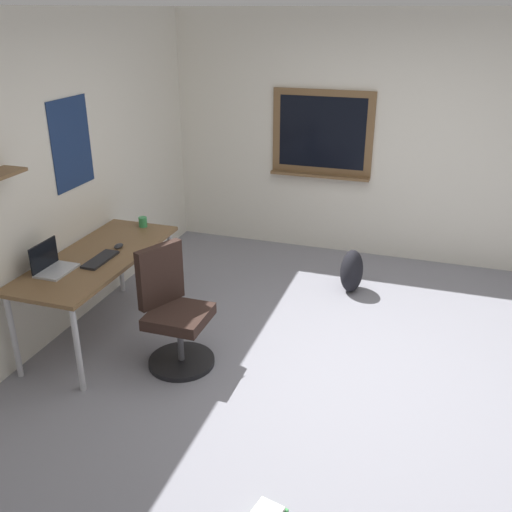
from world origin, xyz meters
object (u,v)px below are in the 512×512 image
object	(u,v)px
office_chair	(174,316)
coffee_mug	(143,222)
keyboard	(100,260)
laptop	(52,265)
computer_mouse	(119,246)
backpack	(352,271)
desk	(98,263)

from	to	relation	value
office_chair	coffee_mug	bearing A→B (deg)	38.77
keyboard	office_chair	bearing A→B (deg)	-99.23
coffee_mug	laptop	bearing A→B (deg)	169.97
laptop	computer_mouse	bearing A→B (deg)	-23.12
laptop	computer_mouse	world-z (taller)	laptop
coffee_mug	office_chair	bearing A→B (deg)	-141.23
keyboard	backpack	xyz separation A→B (m)	(1.54, -1.79, -0.52)
keyboard	coffee_mug	world-z (taller)	coffee_mug
office_chair	keyboard	xyz separation A→B (m)	(0.11, 0.68, 0.33)
office_chair	backpack	bearing A→B (deg)	-33.83
computer_mouse	desk	bearing A→B (deg)	157.04
keyboard	backpack	world-z (taller)	keyboard
office_chair	backpack	size ratio (longest dim) A/B	2.20
coffee_mug	computer_mouse	bearing A→B (deg)	-174.47
keyboard	backpack	size ratio (longest dim) A/B	0.86
laptop	keyboard	world-z (taller)	laptop
keyboard	computer_mouse	size ratio (longest dim) A/B	3.56
laptop	coffee_mug	size ratio (longest dim) A/B	3.37
keyboard	backpack	distance (m)	2.42
office_chair	laptop	world-z (taller)	laptop
desk	coffee_mug	bearing A→B (deg)	-2.73
computer_mouse	backpack	distance (m)	2.25
computer_mouse	coffee_mug	world-z (taller)	coffee_mug
keyboard	backpack	bearing A→B (deg)	-49.17
desk	keyboard	xyz separation A→B (m)	(-0.08, -0.08, 0.07)
laptop	backpack	bearing A→B (deg)	-47.95
laptop	keyboard	distance (m)	0.38
desk	backpack	world-z (taller)	desk
office_chair	coffee_mug	distance (m)	1.22
laptop	backpack	distance (m)	2.79
desk	backpack	xyz separation A→B (m)	(1.46, -1.87, -0.45)
desk	backpack	distance (m)	2.42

